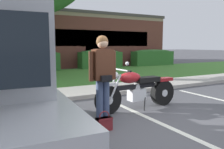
# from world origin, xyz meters

# --- Properties ---
(ground_plane) EXTENTS (140.00, 140.00, 0.00)m
(ground_plane) POSITION_xyz_m (0.00, 0.00, 0.00)
(ground_plane) COLOR #4C4C51
(curb_strip) EXTENTS (60.00, 0.20, 0.12)m
(curb_strip) POSITION_xyz_m (0.00, 2.85, 0.06)
(curb_strip) COLOR #ADA89E
(curb_strip) RESTS_ON ground
(concrete_walk) EXTENTS (60.00, 1.50, 0.08)m
(concrete_walk) POSITION_xyz_m (0.00, 3.70, 0.04)
(concrete_walk) COLOR #ADA89E
(concrete_walk) RESTS_ON ground
(grass_lawn) EXTENTS (60.00, 6.21, 0.06)m
(grass_lawn) POSITION_xyz_m (0.00, 7.55, 0.03)
(grass_lawn) COLOR #478433
(grass_lawn) RESTS_ON ground
(stall_stripe_1) EXTENTS (0.14, 4.40, 0.01)m
(stall_stripe_1) POSITION_xyz_m (0.42, 0.20, 0.00)
(stall_stripe_1) COLOR silver
(stall_stripe_1) RESTS_ON ground
(motorcycle) EXTENTS (2.24, 0.82, 1.18)m
(motorcycle) POSITION_xyz_m (0.69, 1.22, 0.48)
(motorcycle) COLOR black
(motorcycle) RESTS_ON ground
(rider_person) EXTENTS (0.57, 0.31, 1.70)m
(rider_person) POSITION_xyz_m (-0.56, 0.71, 0.99)
(rider_person) COLOR black
(rider_person) RESTS_ON ground
(handbag) EXTENTS (0.28, 0.13, 0.36)m
(handbag) POSITION_xyz_m (-0.71, 0.33, 0.14)
(handbag) COLOR maroon
(handbag) RESTS_ON ground
(hedge_center_left) EXTENTS (3.10, 0.90, 1.24)m
(hedge_center_left) POSITION_xyz_m (-0.31, 10.56, 0.65)
(hedge_center_left) COLOR #336B2D
(hedge_center_left) RESTS_ON ground
(hedge_center_right) EXTENTS (2.91, 0.90, 1.24)m
(hedge_center_right) POSITION_xyz_m (4.07, 10.56, 0.65)
(hedge_center_right) COLOR #336B2D
(hedge_center_right) RESTS_ON ground
(hedge_right) EXTENTS (3.39, 0.90, 1.24)m
(hedge_right) POSITION_xyz_m (8.45, 10.56, 0.65)
(hedge_right) COLOR #336B2D
(hedge_right) RESTS_ON ground
(brick_building) EXTENTS (21.13, 9.55, 3.90)m
(brick_building) POSITION_xyz_m (-0.32, 16.15, 1.95)
(brick_building) COLOR brown
(brick_building) RESTS_ON ground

